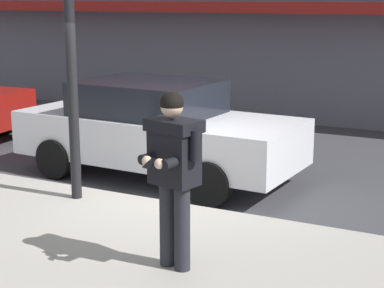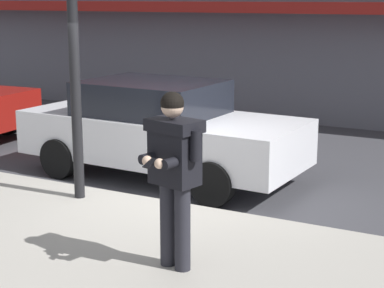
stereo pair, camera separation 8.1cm
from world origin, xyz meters
TOP-DOWN VIEW (x-y plane):
  - ground_plane at (0.00, 0.00)m, footprint 80.00×80.00m
  - curb_paint_line at (1.00, 0.05)m, footprint 28.00×0.12m
  - parked_sedan_mid at (-0.98, 1.17)m, footprint 4.58×2.08m
  - man_texting_on_phone at (1.13, -2.08)m, footprint 0.64×0.63m

SIDE VIEW (x-z plane):
  - ground_plane at x=0.00m, z-range 0.00..0.00m
  - curb_paint_line at x=1.00m, z-range 0.00..0.01m
  - parked_sedan_mid at x=-0.98m, z-range 0.02..1.56m
  - man_texting_on_phone at x=1.13m, z-range 0.35..2.15m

